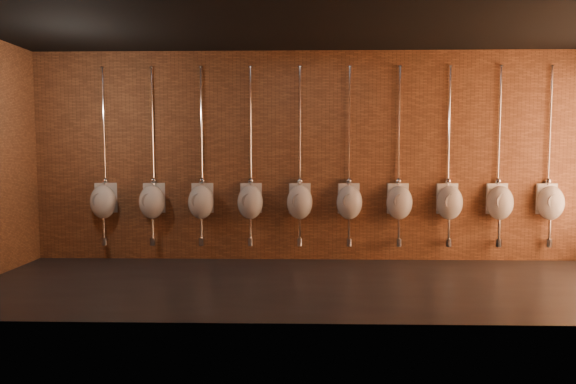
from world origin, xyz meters
name	(u,v)px	position (x,y,z in m)	size (l,w,h in m)	color
ground	(312,284)	(0.00, 0.00, 0.00)	(8.50, 8.50, 0.00)	black
room_shell	(312,124)	(0.00, 0.00, 2.01)	(8.54, 3.04, 3.22)	black
urinal_0	(103,201)	(-3.17, 1.36, 0.92)	(0.45, 0.41, 2.72)	silver
urinal_1	(152,201)	(-2.41, 1.36, 0.92)	(0.45, 0.41, 2.72)	silver
urinal_2	(201,201)	(-1.66, 1.36, 0.92)	(0.45, 0.41, 2.72)	silver
urinal_3	(250,201)	(-0.91, 1.36, 0.92)	(0.45, 0.41, 2.72)	silver
urinal_4	(300,201)	(-0.16, 1.36, 0.92)	(0.45, 0.41, 2.72)	silver
urinal_5	(349,201)	(0.60, 1.36, 0.92)	(0.45, 0.41, 2.72)	silver
urinal_6	(399,201)	(1.35, 1.36, 0.92)	(0.45, 0.41, 2.72)	silver
urinal_7	(449,202)	(2.10, 1.36, 0.92)	(0.45, 0.41, 2.72)	silver
urinal_8	(500,202)	(2.85, 1.36, 0.92)	(0.45, 0.41, 2.72)	silver
urinal_9	(550,202)	(3.61, 1.36, 0.92)	(0.45, 0.41, 2.72)	silver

